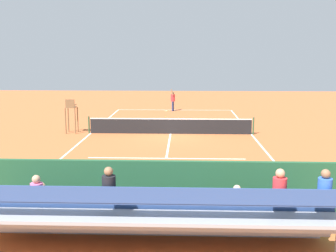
# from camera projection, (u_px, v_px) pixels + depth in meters

# --- Properties ---
(ground_plane) EXTENTS (60.00, 60.00, 0.00)m
(ground_plane) POSITION_uv_depth(u_px,v_px,m) (170.00, 134.00, 25.26)
(ground_plane) COLOR #BC6033
(court_line_markings) EXTENTS (10.10, 22.20, 0.01)m
(court_line_markings) POSITION_uv_depth(u_px,v_px,m) (171.00, 134.00, 25.29)
(court_line_markings) COLOR white
(court_line_markings) RESTS_ON ground
(tennis_net) EXTENTS (10.30, 0.10, 1.07)m
(tennis_net) POSITION_uv_depth(u_px,v_px,m) (171.00, 126.00, 25.17)
(tennis_net) COLOR black
(tennis_net) RESTS_ON ground
(backdrop_wall) EXTENTS (18.00, 0.16, 2.00)m
(backdrop_wall) POSITION_uv_depth(u_px,v_px,m) (154.00, 196.00, 11.31)
(backdrop_wall) COLOR #235633
(backdrop_wall) RESTS_ON ground
(bleacher_stand) EXTENTS (9.06, 2.40, 2.48)m
(bleacher_stand) POSITION_uv_depth(u_px,v_px,m) (152.00, 217.00, 9.97)
(bleacher_stand) COLOR #9EA0A5
(bleacher_stand) RESTS_ON ground
(umpire_chair) EXTENTS (0.67, 0.67, 2.14)m
(umpire_chair) POSITION_uv_depth(u_px,v_px,m) (71.00, 112.00, 25.30)
(umpire_chair) COLOR brown
(umpire_chair) RESTS_ON ground
(courtside_bench) EXTENTS (1.80, 0.40, 0.93)m
(courtside_bench) POSITION_uv_depth(u_px,v_px,m) (267.00, 203.00, 11.97)
(courtside_bench) COLOR #9E754C
(courtside_bench) RESTS_ON ground
(equipment_bag) EXTENTS (0.90, 0.36, 0.36)m
(equipment_bag) POSITION_uv_depth(u_px,v_px,m) (195.00, 216.00, 11.99)
(equipment_bag) COLOR #B22D2D
(equipment_bag) RESTS_ON ground
(tennis_player) EXTENTS (0.43, 0.55, 1.93)m
(tennis_player) POSITION_uv_depth(u_px,v_px,m) (173.00, 99.00, 35.30)
(tennis_player) COLOR navy
(tennis_player) RESTS_ON ground
(tennis_racket) EXTENTS (0.39, 0.59, 0.03)m
(tennis_racket) POSITION_uv_depth(u_px,v_px,m) (166.00, 111.00, 35.42)
(tennis_racket) COLOR black
(tennis_racket) RESTS_ON ground
(tennis_ball_near) EXTENTS (0.07, 0.07, 0.07)m
(tennis_ball_near) POSITION_uv_depth(u_px,v_px,m) (166.00, 116.00, 32.07)
(tennis_ball_near) COLOR #CCDB33
(tennis_ball_near) RESTS_ON ground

